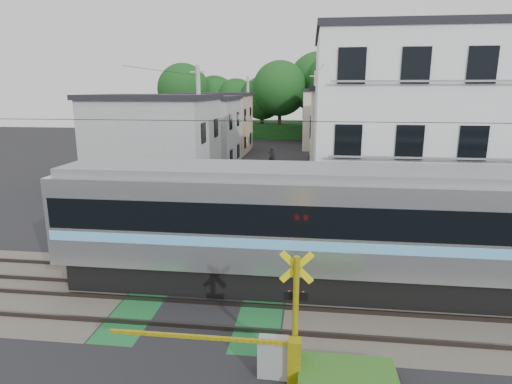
# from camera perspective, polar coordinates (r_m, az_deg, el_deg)

# --- Properties ---
(ground) EXTENTS (120.00, 120.00, 0.00)m
(ground) POSITION_cam_1_polar(r_m,az_deg,el_deg) (14.43, -6.71, -13.71)
(ground) COLOR black
(track_bed) EXTENTS (120.00, 120.00, 0.14)m
(track_bed) POSITION_cam_1_polar(r_m,az_deg,el_deg) (14.42, -6.71, -13.58)
(track_bed) COLOR #47423A
(track_bed) RESTS_ON ground
(crossing_signal_near) EXTENTS (4.74, 0.65, 3.09)m
(crossing_signal_near) POSITION_cam_1_polar(r_m,az_deg,el_deg) (10.59, 2.78, -20.15)
(crossing_signal_near) COLOR yellow
(crossing_signal_near) RESTS_ON ground
(crossing_signal_far) EXTENTS (4.74, 0.65, 3.09)m
(crossing_signal_far) POSITION_cam_1_polar(r_m,az_deg,el_deg) (18.08, -12.06, -5.75)
(crossing_signal_far) COLOR yellow
(crossing_signal_far) RESTS_ON ground
(apartment_block) EXTENTS (10.20, 8.36, 9.30)m
(apartment_block) POSITION_cam_1_polar(r_m,az_deg,el_deg) (22.66, 20.75, 7.76)
(apartment_block) COLOR white
(apartment_block) RESTS_ON ground
(houses_row) EXTENTS (22.07, 31.35, 6.80)m
(houses_row) POSITION_cam_1_polar(r_m,az_deg,el_deg) (38.63, 2.66, 8.52)
(houses_row) COLOR #A1A3A6
(houses_row) RESTS_ON ground
(tree_hill) EXTENTS (40.00, 13.95, 11.78)m
(tree_hill) POSITION_cam_1_polar(r_m,az_deg,el_deg) (60.74, 4.73, 12.35)
(tree_hill) COLOR #174618
(tree_hill) RESTS_ON ground
(catenary) EXTENTS (60.00, 5.04, 7.00)m
(catenary) POSITION_cam_1_polar(r_m,az_deg,el_deg) (13.12, 19.23, 0.05)
(catenary) COLOR #2D2D33
(catenary) RESTS_ON ground
(utility_poles) EXTENTS (7.90, 42.00, 8.00)m
(utility_poles) POSITION_cam_1_polar(r_m,az_deg,el_deg) (35.80, 0.20, 9.48)
(utility_poles) COLOR #A5A5A0
(utility_poles) RESTS_ON ground
(pedestrian) EXTENTS (0.65, 0.49, 1.62)m
(pedestrian) POSITION_cam_1_polar(r_m,az_deg,el_deg) (38.32, 2.10, 4.81)
(pedestrian) COLOR #2F2C38
(pedestrian) RESTS_ON ground
(weed_patches) EXTENTS (10.25, 8.80, 0.40)m
(weed_patches) POSITION_cam_1_polar(r_m,az_deg,el_deg) (13.99, 0.40, -13.70)
(weed_patches) COLOR #2D5E1E
(weed_patches) RESTS_ON ground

